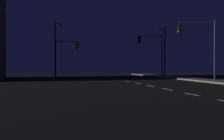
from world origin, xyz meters
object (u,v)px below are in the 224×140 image
Objects in this scene: traffic_light_far_left at (152,47)px; street_lamp_mid_block at (56,44)px; traffic_light_near_left at (66,51)px; traffic_light_far_center at (199,39)px; street_lamp_median at (164,47)px.

street_lamp_mid_block is (-12.77, -0.32, 0.21)m from traffic_light_far_left.
traffic_light_near_left is (-11.60, -1.84, -0.75)m from traffic_light_far_left.
street_lamp_mid_block is at bearing -178.57° from traffic_light_far_left.
traffic_light_far_left is 0.80× the size of street_lamp_mid_block.
street_lamp_median reaches higher than traffic_light_far_center.
street_lamp_median reaches higher than traffic_light_near_left.
street_lamp_median is (13.81, 3.32, 0.85)m from traffic_light_near_left.
traffic_light_far_center is 0.79× the size of street_lamp_mid_block.
traffic_light_far_center is at bearing -90.07° from traffic_light_far_left.
traffic_light_far_center is at bearing -97.76° from street_lamp_median.
traffic_light_near_left is at bearing 131.67° from traffic_light_far_center.
traffic_light_far_left reaches higher than traffic_light_near_left.
street_lamp_median is 15.08m from street_lamp_mid_block.
street_lamp_mid_block is (-14.97, -1.80, 0.11)m from street_lamp_median.
traffic_light_far_center is (11.58, -13.01, 0.71)m from traffic_light_near_left.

